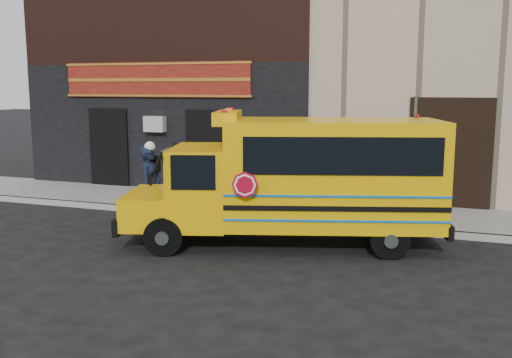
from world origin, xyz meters
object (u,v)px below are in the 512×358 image
object	(u,v)px
bicycle	(152,210)
cyclist	(151,189)
sign_pole	(414,161)
school_bus	(301,177)

from	to	relation	value
bicycle	cyclist	world-z (taller)	cyclist
sign_pole	bicycle	bearing A→B (deg)	-166.66
bicycle	sign_pole	bearing A→B (deg)	-80.48
bicycle	cyclist	size ratio (longest dim) A/B	0.81
sign_pole	bicycle	size ratio (longest dim) A/B	2.01
sign_pole	cyclist	xyz separation A→B (m)	(-6.01, -1.34, -0.79)
sign_pole	bicycle	xyz separation A→B (m)	(-5.95, -1.41, -1.30)
sign_pole	cyclist	world-z (taller)	sign_pole
sign_pole	cyclist	size ratio (longest dim) A/B	1.63
school_bus	sign_pole	bearing A→B (deg)	33.40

